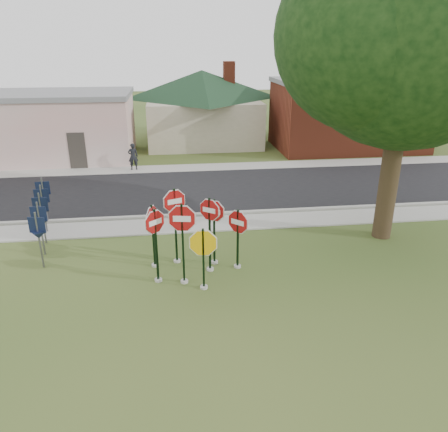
{
  "coord_description": "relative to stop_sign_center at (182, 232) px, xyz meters",
  "views": [
    {
      "loc": [
        -0.6,
        -11.24,
        7.09
      ],
      "look_at": [
        1.09,
        2.0,
        1.76
      ],
      "focal_mm": 35.0,
      "sensor_mm": 36.0,
      "label": 1
    }
  ],
  "objects": [
    {
      "name": "pedestrian",
      "position": [
        -2.41,
        13.41,
        -0.91
      ],
      "size": [
        0.62,
        0.46,
        1.58
      ],
      "primitive_type": "imported",
      "rotation": [
        0.0,
        0.0,
        3.28
      ],
      "color": "black",
      "rests_on": "sidewalk_far"
    },
    {
      "name": "stop_sign_back_right",
      "position": [
        1.09,
        1.18,
        -0.27
      ],
      "size": [
        0.87,
        0.56,
        2.44
      ],
      "color": "#A8A59D",
      "rests_on": "ground"
    },
    {
      "name": "oak_tree",
      "position": [
        7.82,
        2.61,
        5.8
      ],
      "size": [
        11.73,
        11.13,
        11.63
      ],
      "color": "black",
      "rests_on": "ground"
    },
    {
      "name": "road",
      "position": [
        0.32,
        9.11,
        -1.74
      ],
      "size": [
        60.0,
        7.0,
        0.04
      ],
      "primitive_type": "cube",
      "color": "black",
      "rests_on": "ground"
    },
    {
      "name": "building_house",
      "position": [
        2.33,
        21.11,
        1.89
      ],
      "size": [
        11.6,
        11.6,
        6.2
      ],
      "color": "#BCB095",
      "rests_on": "ground"
    },
    {
      "name": "stop_sign_back_left",
      "position": [
        -0.19,
        1.43,
        -0.01
      ],
      "size": [
        1.01,
        0.43,
        2.78
      ],
      "color": "#A8A59D",
      "rests_on": "ground"
    },
    {
      "name": "sidewalk_far",
      "position": [
        0.32,
        13.41,
        -1.73
      ],
      "size": [
        60.0,
        1.6,
        0.06
      ],
      "primitive_type": "cube",
      "color": "#989890",
      "rests_on": "ground"
    },
    {
      "name": "building_brick",
      "position": [
        12.32,
        17.61,
        0.64
      ],
      "size": [
        10.2,
        6.2,
        4.75
      ],
      "color": "maroon",
      "rests_on": "ground"
    },
    {
      "name": "bg_tree_right",
      "position": [
        22.32,
        25.11,
        3.82
      ],
      "size": [
        5.6,
        5.6,
        8.4
      ],
      "color": "black",
      "rests_on": "ground"
    },
    {
      "name": "stop_sign_center",
      "position": [
        0.0,
        0.0,
        0.0
      ],
      "size": [
        1.15,
        0.24,
        2.77
      ],
      "color": "#A8A59D",
      "rests_on": "ground"
    },
    {
      "name": "stop_sign_left",
      "position": [
        -0.82,
        0.19,
        -0.18
      ],
      "size": [
        0.79,
        0.69,
        2.55
      ],
      "color": "#A8A59D",
      "rests_on": "ground"
    },
    {
      "name": "stop_sign_yellow",
      "position": [
        0.59,
        -0.43,
        -0.49
      ],
      "size": [
        1.17,
        0.24,
        2.13
      ],
      "color": "#A8A59D",
      "rests_on": "ground"
    },
    {
      "name": "stop_sign_far_left",
      "position": [
        -0.94,
        1.22,
        -0.34
      ],
      "size": [
        0.47,
        0.99,
        2.33
      ],
      "color": "#A8A59D",
      "rests_on": "ground"
    },
    {
      "name": "sidewalk_near",
      "position": [
        0.32,
        4.61,
        -1.73
      ],
      "size": [
        60.0,
        1.6,
        0.06
      ],
      "primitive_type": "cube",
      "color": "#989890",
      "rests_on": "ground"
    },
    {
      "name": "route_sign_row",
      "position": [
        -5.08,
        3.61,
        -0.54
      ],
      "size": [
        1.43,
        4.63,
        2.0
      ],
      "color": "#59595E",
      "rests_on": "ground"
    },
    {
      "name": "stop_sign_far_right",
      "position": [
        1.82,
        0.78,
        -0.44
      ],
      "size": [
        0.78,
        0.76,
        2.19
      ],
      "color": "#A8A59D",
      "rests_on": "ground"
    },
    {
      "name": "curb",
      "position": [
        0.32,
        5.61,
        -1.69
      ],
      "size": [
        60.0,
        0.2,
        0.14
      ],
      "primitive_type": "cube",
      "color": "#989890",
      "rests_on": "ground"
    },
    {
      "name": "building_stucco",
      "position": [
        -8.68,
        17.11,
        0.39
      ],
      "size": [
        12.2,
        6.2,
        4.2
      ],
      "color": "beige",
      "rests_on": "ground"
    },
    {
      "name": "ground",
      "position": [
        0.32,
        -0.89,
        -1.76
      ],
      "size": [
        120.0,
        120.0,
        0.0
      ],
      "primitive_type": "plane",
      "color": "#344E1D",
      "rests_on": "ground"
    },
    {
      "name": "stop_sign_right",
      "position": [
        0.89,
        0.7,
        -0.12
      ],
      "size": [
        0.8,
        0.63,
        2.65
      ],
      "color": "#A8A59D",
      "rests_on": "ground"
    }
  ]
}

